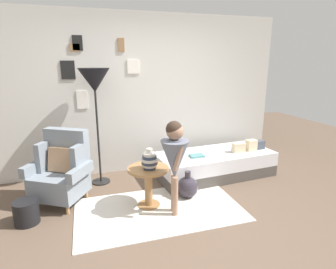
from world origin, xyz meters
name	(u,v)px	position (x,y,z in m)	size (l,w,h in m)	color
ground_plane	(180,228)	(0.00, 0.00, 0.00)	(12.00, 12.00, 0.00)	brown
gallery_wall	(142,94)	(0.00, 1.95, 1.30)	(4.80, 0.12, 2.60)	beige
rug	(159,210)	(-0.12, 0.45, 0.01)	(2.08, 1.17, 0.01)	silver
armchair	(62,170)	(-1.29, 1.06, 0.44)	(0.90, 0.84, 0.97)	tan
daybed	(215,164)	(1.05, 1.25, 0.20)	(1.96, 0.96, 0.40)	#4C4742
pillow_head	(258,145)	(1.82, 1.21, 0.47)	(0.21, 0.12, 0.14)	#474C56
pillow_mid	(251,145)	(1.67, 1.18, 0.49)	(0.17, 0.12, 0.18)	beige
pillow_back	(239,148)	(1.42, 1.17, 0.48)	(0.20, 0.12, 0.15)	beige
side_table	(148,179)	(-0.22, 0.60, 0.38)	(0.53, 0.53, 0.53)	#9E7042
vase_striped	(150,161)	(-0.21, 0.56, 0.64)	(0.20, 0.20, 0.27)	#2D384C
floor_lamp	(95,84)	(-0.77, 1.53, 1.53)	(0.45, 0.45, 1.75)	black
person_child	(175,156)	(0.04, 0.32, 0.76)	(0.34, 0.34, 1.18)	#A37A60
book_on_daybed	(197,156)	(0.68, 1.15, 0.42)	(0.22, 0.16, 0.03)	#568D90
demijohn_near	(187,187)	(0.35, 0.67, 0.15)	(0.30, 0.30, 0.38)	#332D38
magazine_basket	(26,212)	(-1.68, 0.62, 0.14)	(0.28, 0.28, 0.28)	black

